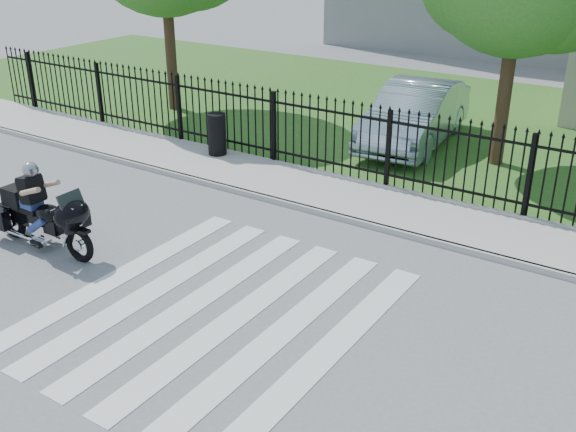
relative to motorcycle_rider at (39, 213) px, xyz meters
The scene contains 9 objects.
ground 4.04m from the motorcycle_rider, ahead, with size 120.00×120.00×0.00m, color slate.
crosswalk 4.04m from the motorcycle_rider, ahead, with size 5.00×5.50×0.01m, color silver, non-canonical shape.
sidewalk 6.43m from the motorcycle_rider, 51.51° to the left, with size 40.00×2.00×0.12m, color #ADAAA3.
curb 5.69m from the motorcycle_rider, 45.19° to the left, with size 40.00×0.12×0.12m, color #ADAAA3.
grass_strip 12.67m from the motorcycle_rider, 71.65° to the left, with size 40.00×12.00×0.02m, color #315E20.
iron_fence 7.22m from the motorcycle_rider, 56.46° to the left, with size 26.00×0.04×1.80m.
motorcycle_rider is the anchor object (origin of this frame).
parked_car 9.85m from the motorcycle_rider, 71.24° to the left, with size 1.69×4.84×1.59m, color #8FA4B4.
litter_bin 5.59m from the motorcycle_rider, 94.34° to the left, with size 0.45×0.45×1.02m, color black.
Camera 1 is at (5.82, -6.76, 5.56)m, focal length 42.00 mm.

